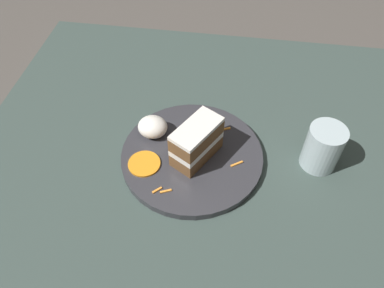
{
  "coord_description": "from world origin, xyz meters",
  "views": [
    {
      "loc": [
        -0.05,
        0.43,
        0.65
      ],
      "look_at": [
        0.02,
        -0.06,
        0.08
      ],
      "focal_mm": 35.0,
      "sensor_mm": 36.0,
      "label": 1
    }
  ],
  "objects_px": {
    "plate": "(192,156)",
    "cream_dollop": "(153,127)",
    "orange_garnish": "(144,164)",
    "drinking_glass": "(322,150)",
    "cake_slice": "(197,142)"
  },
  "relations": [
    {
      "from": "plate",
      "to": "cake_slice",
      "type": "height_order",
      "value": "cake_slice"
    },
    {
      "from": "orange_garnish",
      "to": "drinking_glass",
      "type": "distance_m",
      "value": 0.36
    },
    {
      "from": "cream_dollop",
      "to": "orange_garnish",
      "type": "height_order",
      "value": "cream_dollop"
    },
    {
      "from": "orange_garnish",
      "to": "plate",
      "type": "bearing_deg",
      "value": -154.88
    },
    {
      "from": "orange_garnish",
      "to": "drinking_glass",
      "type": "relative_size",
      "value": 0.68
    },
    {
      "from": "cake_slice",
      "to": "drinking_glass",
      "type": "distance_m",
      "value": 0.25
    },
    {
      "from": "drinking_glass",
      "to": "orange_garnish",
      "type": "bearing_deg",
      "value": 11.44
    },
    {
      "from": "plate",
      "to": "cream_dollop",
      "type": "relative_size",
      "value": 4.67
    },
    {
      "from": "cream_dollop",
      "to": "drinking_glass",
      "type": "height_order",
      "value": "drinking_glass"
    },
    {
      "from": "cream_dollop",
      "to": "drinking_glass",
      "type": "bearing_deg",
      "value": 177.79
    },
    {
      "from": "cake_slice",
      "to": "orange_garnish",
      "type": "bearing_deg",
      "value": -128.73
    },
    {
      "from": "cream_dollop",
      "to": "orange_garnish",
      "type": "distance_m",
      "value": 0.09
    },
    {
      "from": "plate",
      "to": "cake_slice",
      "type": "relative_size",
      "value": 2.44
    },
    {
      "from": "cake_slice",
      "to": "drinking_glass",
      "type": "height_order",
      "value": "cake_slice"
    },
    {
      "from": "cream_dollop",
      "to": "drinking_glass",
      "type": "relative_size",
      "value": 0.65
    }
  ]
}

